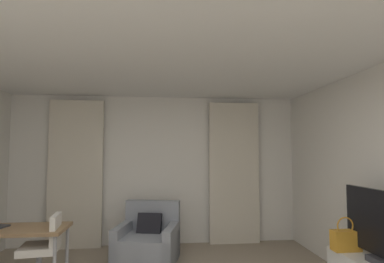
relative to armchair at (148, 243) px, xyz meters
name	(u,v)px	position (x,y,z in m)	size (l,w,h in m)	color
wall_window	(157,169)	(0.12, 0.89, 1.02)	(5.12, 0.06, 2.60)	silver
ceiling	(155,29)	(0.12, -2.14, 2.35)	(5.12, 6.12, 0.06)	white
curtain_left_panel	(76,173)	(-1.25, 0.76, 0.97)	(0.90, 0.06, 2.50)	beige
curtain_right_panel	(234,172)	(1.50, 0.76, 0.97)	(0.90, 0.06, 2.50)	beige
armchair	(148,243)	(0.00, 0.00, 0.00)	(1.01, 0.97, 0.85)	gray
desk	(0,234)	(-1.67, -0.80, 0.38)	(1.48, 0.57, 0.72)	olive
desk_chair	(43,258)	(-1.17, -0.86, 0.11)	(0.48, 0.48, 0.88)	gray
handbag_primary	(346,240)	(2.22, -1.38, 0.36)	(0.30, 0.14, 0.37)	orange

